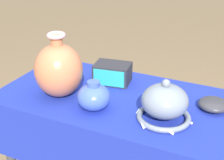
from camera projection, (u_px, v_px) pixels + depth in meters
The scene contains 6 objects.
display_table at pixel (122, 118), 1.52m from camera, with size 1.11×0.56×0.71m.
vase_tall_bulbous at pixel (59, 70), 1.48m from camera, with size 0.21×0.21×0.28m.
vase_dome_bell at pixel (165, 104), 1.31m from camera, with size 0.22×0.21×0.17m.
mosaic_tile_box at pixel (112, 73), 1.63m from camera, with size 0.18×0.15×0.09m.
bowl_shallow_charcoal at pixel (214, 104), 1.40m from camera, with size 0.12×0.12×0.05m, color #2D2D33.
jar_round_cobalt at pixel (94, 97), 1.39m from camera, with size 0.14×0.14×0.12m.
Camera 1 is at (0.53, -1.22, 1.42)m, focal length 55.00 mm.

